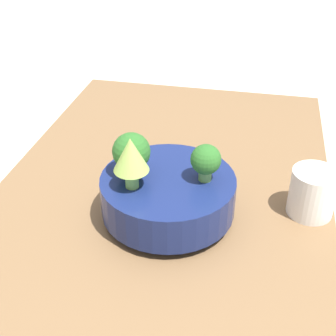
{
  "coord_description": "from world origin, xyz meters",
  "views": [
    {
      "loc": [
        -0.65,
        -0.16,
        0.54
      ],
      "look_at": [
        -0.03,
        -0.03,
        0.13
      ],
      "focal_mm": 50.0,
      "sensor_mm": 36.0,
      "label": 1
    }
  ],
  "objects": [
    {
      "name": "ground_plane",
      "position": [
        0.0,
        0.0,
        0.0
      ],
      "size": [
        6.0,
        6.0,
        0.0
      ],
      "primitive_type": "plane",
      "color": "beige"
    },
    {
      "name": "table",
      "position": [
        0.0,
        0.0,
        0.02
      ],
      "size": [
        1.05,
        0.61,
        0.03
      ],
      "color": "brown",
      "rests_on": "ground_plane"
    },
    {
      "name": "bowl",
      "position": [
        -0.03,
        -0.03,
        0.08
      ],
      "size": [
        0.22,
        0.22,
        0.08
      ],
      "color": "navy",
      "rests_on": "table"
    },
    {
      "name": "romanesco_piece_far",
      "position": [
        -0.06,
        0.02,
        0.17
      ],
      "size": [
        0.06,
        0.06,
        0.09
      ],
      "color": "#6BA34C",
      "rests_on": "bowl"
    },
    {
      "name": "broccoli_floret_front",
      "position": [
        -0.02,
        -0.09,
        0.15
      ],
      "size": [
        0.05,
        0.05,
        0.06
      ],
      "color": "#609347",
      "rests_on": "bowl"
    },
    {
      "name": "broccoli_floret_back",
      "position": [
        -0.03,
        0.03,
        0.15
      ],
      "size": [
        0.06,
        0.06,
        0.07
      ],
      "color": "#609347",
      "rests_on": "bowl"
    },
    {
      "name": "cup",
      "position": [
        0.03,
        -0.26,
        0.08
      ],
      "size": [
        0.08,
        0.08,
        0.08
      ],
      "color": "silver",
      "rests_on": "table"
    }
  ]
}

